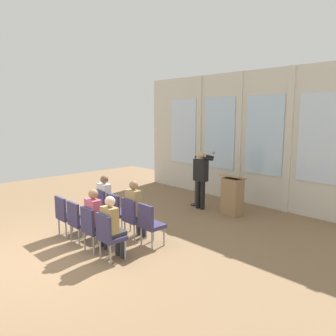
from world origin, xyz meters
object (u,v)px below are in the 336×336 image
at_px(chair_r0_c3, 150,222).
at_px(audience_r1_c3, 112,224).
at_px(mic_stand, 195,195).
at_px(chair_r1_c0, 65,213).
at_px(chair_r1_c2, 92,226).
at_px(audience_r0_c2, 135,206).
at_px(audience_r1_c2, 96,216).
at_px(audience_r0_c0, 106,198).
at_px(chair_r1_c1, 78,219).
at_px(chair_r0_c0, 104,205).
at_px(chair_r1_c3, 109,234).
at_px(lectern, 232,196).
at_px(speaker, 201,176).
at_px(chair_r0_c2, 133,216).
at_px(chair_r0_c1, 117,210).

xyz_separation_m(chair_r0_c3, audience_r1_c3, (-0.00, -0.94, 0.17)).
xyz_separation_m(mic_stand, chair_r1_c0, (-0.28, -4.15, 0.20)).
bearing_deg(chair_r1_c0, chair_r1_c2, 0.00).
xyz_separation_m(audience_r0_c2, audience_r1_c2, (0.00, -1.02, -0.01)).
bearing_deg(chair_r0_c3, audience_r1_c2, -122.75).
distance_m(chair_r1_c0, chair_r1_c2, 1.21).
height_order(audience_r0_c0, chair_r1_c1, audience_r0_c0).
bearing_deg(mic_stand, audience_r0_c2, -72.92).
xyz_separation_m(chair_r0_c0, chair_r1_c3, (1.82, -1.02, 0.00)).
bearing_deg(chair_r1_c1, chair_r1_c0, 180.00).
bearing_deg(lectern, chair_r1_c2, -96.29).
xyz_separation_m(audience_r0_c2, chair_r0_c3, (0.61, -0.08, -0.21)).
relative_size(speaker, audience_r0_c2, 1.29).
bearing_deg(audience_r1_c2, audience_r0_c0, 139.78).
relative_size(chair_r0_c0, audience_r1_c2, 0.72).
relative_size(chair_r1_c0, chair_r1_c3, 1.00).
xyz_separation_m(mic_stand, audience_r0_c2, (0.93, -3.04, 0.41)).
xyz_separation_m(chair_r0_c2, audience_r1_c3, (0.61, -0.94, 0.17)).
bearing_deg(chair_r1_c1, lectern, 75.64).
bearing_deg(chair_r0_c0, audience_r1_c2, -37.86).
relative_size(speaker, audience_r0_c0, 1.34).
bearing_deg(chair_r1_c3, audience_r1_c3, 90.00).
bearing_deg(lectern, chair_r0_c0, -118.06).
bearing_deg(chair_r1_c3, audience_r0_c0, 148.66).
xyz_separation_m(audience_r0_c2, chair_r1_c2, (0.00, -1.10, -0.21)).
bearing_deg(chair_r0_c3, audience_r0_c2, 172.44).
xyz_separation_m(audience_r0_c2, chair_r1_c3, (0.61, -1.10, -0.21)).
xyz_separation_m(chair_r0_c2, chair_r1_c3, (0.61, -1.02, 0.00)).
height_order(chair_r0_c2, chair_r1_c0, same).
bearing_deg(lectern, audience_r0_c2, -98.53).
relative_size(audience_r0_c0, audience_r1_c3, 1.02).
bearing_deg(speaker, audience_r0_c0, -102.52).
height_order(chair_r1_c1, audience_r1_c3, audience_r1_c3).
height_order(chair_r0_c0, chair_r0_c3, same).
xyz_separation_m(speaker, chair_r1_c2, (0.57, -3.99, -0.47)).
relative_size(chair_r0_c0, audience_r1_c3, 0.74).
xyz_separation_m(audience_r1_c2, chair_r1_c3, (0.61, -0.08, -0.19)).
relative_size(mic_stand, audience_r1_c2, 1.19).
relative_size(speaker, chair_r1_c3, 1.84).
relative_size(chair_r0_c2, chair_r1_c3, 1.00).
bearing_deg(chair_r1_c0, mic_stand, 86.19).
height_order(audience_r0_c2, chair_r1_c0, audience_r0_c2).
xyz_separation_m(audience_r0_c0, chair_r0_c2, (1.21, -0.08, -0.19)).
distance_m(chair_r0_c2, chair_r1_c0, 1.59).
xyz_separation_m(mic_stand, audience_r0_c0, (-0.28, -3.04, 0.38)).
relative_size(mic_stand, chair_r0_c1, 1.65).
bearing_deg(chair_r1_c3, chair_r0_c2, 120.61).
bearing_deg(chair_r0_c3, chair_r1_c2, -120.61).
bearing_deg(chair_r0_c0, chair_r0_c2, 0.00).
bearing_deg(chair_r1_c1, chair_r1_c3, 0.00).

